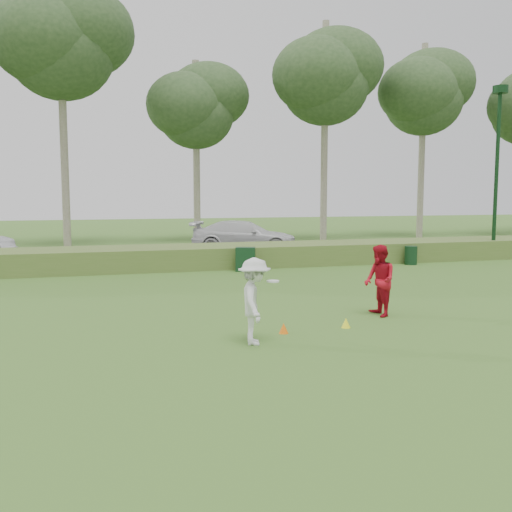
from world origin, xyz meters
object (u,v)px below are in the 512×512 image
object	(u,v)px
player_white	(255,301)
cone_yellow	(346,323)
car_right	(245,236)
utility_cabinet	(245,259)
trash_bin	(411,255)
cone_orange	(284,328)
player_red	(380,281)
lamp_post	(498,142)

from	to	relation	value
player_white	cone_yellow	distance (m)	2.70
cone_yellow	car_right	bearing A→B (deg)	82.72
utility_cabinet	car_right	bearing A→B (deg)	93.97
trash_bin	car_right	world-z (taller)	car_right
utility_cabinet	trash_bin	xyz separation A→B (m)	(7.63, 0.04, -0.08)
player_white	cone_orange	distance (m)	1.36
player_red	cone_yellow	world-z (taller)	player_red
player_red	car_right	bearing A→B (deg)	179.88
player_white	car_right	bearing A→B (deg)	-1.30
cone_yellow	trash_bin	bearing A→B (deg)	52.08
lamp_post	cone_yellow	xyz separation A→B (m)	(-12.99, -11.09, -5.48)
player_red	cone_orange	bearing A→B (deg)	-67.58
trash_bin	car_right	size ratio (longest dim) A/B	0.15
player_white	player_red	bearing A→B (deg)	-52.50
player_white	cone_orange	xyz separation A→B (m)	(0.88, 0.68, -0.79)
lamp_post	trash_bin	bearing A→B (deg)	-170.06
lamp_post	player_white	distance (m)	20.04
lamp_post	player_red	bearing A→B (deg)	-138.89
trash_bin	car_right	bearing A→B (deg)	129.07
lamp_post	car_right	xyz separation A→B (m)	(-10.78, 6.19, -4.71)
player_white	car_right	world-z (taller)	player_white
cone_yellow	trash_bin	size ratio (longest dim) A/B	0.29
cone_orange	car_right	xyz separation A→B (m)	(3.79, 17.38, 0.76)
cone_yellow	utility_cabinet	distance (m)	10.18
utility_cabinet	player_white	bearing A→B (deg)	-85.37
cone_orange	player_red	bearing A→B (deg)	19.63
trash_bin	car_right	xyz separation A→B (m)	(-5.74, 7.07, 0.47)
player_white	trash_bin	distance (m)	15.14
car_right	cone_orange	bearing A→B (deg)	-169.10
player_white	utility_cabinet	distance (m)	11.30
utility_cabinet	car_right	size ratio (longest dim) A/B	0.17
player_red	car_right	distance (m)	16.34
trash_bin	car_right	distance (m)	9.12
cone_yellow	utility_cabinet	xyz separation A→B (m)	(0.32, 10.17, 0.37)
car_right	utility_cabinet	bearing A→B (deg)	-171.69
cone_orange	trash_bin	bearing A→B (deg)	47.24
cone_orange	car_right	bearing A→B (deg)	77.69
utility_cabinet	lamp_post	bearing A→B (deg)	23.02
utility_cabinet	trash_bin	size ratio (longest dim) A/B	1.18
cone_orange	utility_cabinet	size ratio (longest dim) A/B	0.24
lamp_post	utility_cabinet	xyz separation A→B (m)	(-12.67, -0.92, -5.11)
player_red	trash_bin	bearing A→B (deg)	147.40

